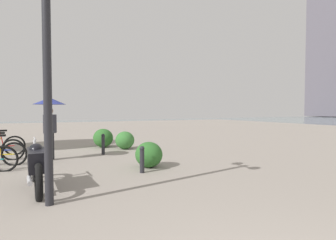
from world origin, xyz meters
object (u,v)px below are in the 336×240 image
Objects in this scene: bollard_near at (142,159)px; pedestrian at (50,111)px; motorcycle at (36,165)px; lamppost at (47,36)px; bollard_mid at (103,144)px.

pedestrian is at bearing 34.91° from bollard_near.
pedestrian is at bearing -6.63° from motorcycle.
pedestrian reaches higher than bollard_near.
bollard_near is (0.34, -2.45, -0.14)m from motorcycle.
lamppost is at bearing -169.94° from motorcycle.
lamppost is 5.70× the size of bollard_mid.
lamppost is 4.63m from pedestrian.
bollard_near is at bearing -82.14° from motorcycle.
motorcycle is at bearing 97.86° from bollard_near.
lamppost reaches higher than bollard_near.
lamppost is 2.00× the size of motorcycle.
motorcycle is 1.07× the size of pedestrian.
pedestrian is 2.66× the size of bollard_mid.
lamppost reaches higher than pedestrian.
bollard_mid is (3.25, 0.29, 0.03)m from bollard_near.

